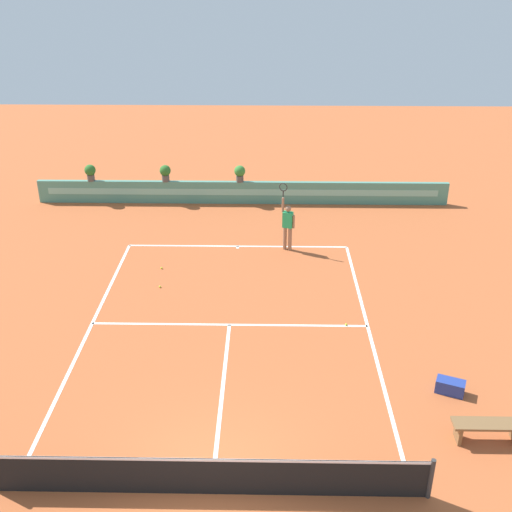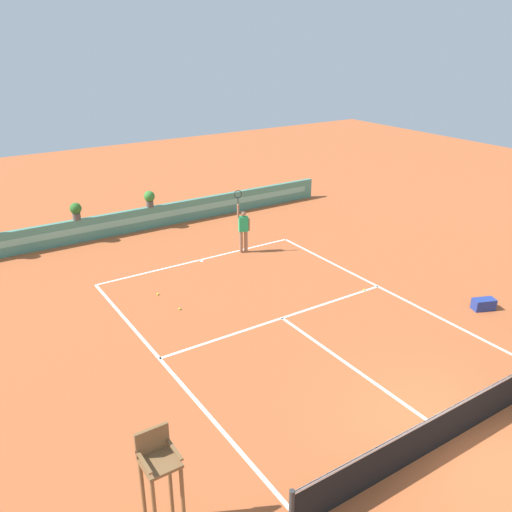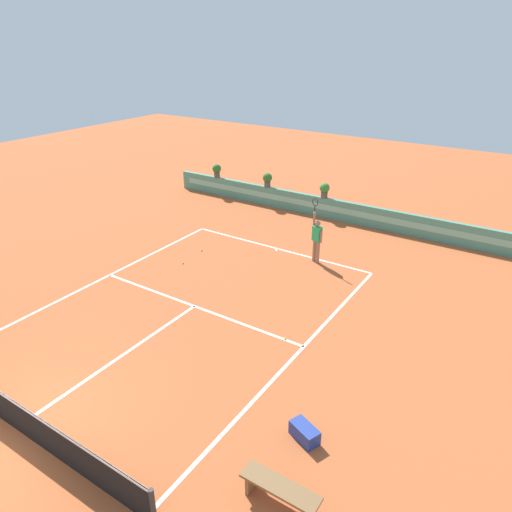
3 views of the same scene
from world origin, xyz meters
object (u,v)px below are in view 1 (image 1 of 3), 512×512
object	(u,v)px
bench_courtside	(488,427)
tennis_ball_near_baseline	(346,325)
potted_plant_left	(165,172)
tennis_player	(288,223)
tennis_ball_by_sideline	(160,287)
potted_plant_far_left	(90,172)
tennis_ball_mid_court	(162,268)
gear_bag	(450,387)
potted_plant_centre	(240,173)

from	to	relation	value
bench_courtside	tennis_ball_near_baseline	bearing A→B (deg)	118.76
tennis_ball_near_baseline	potted_plant_left	distance (m)	12.15
tennis_player	tennis_ball_by_sideline	size ratio (longest dim) A/B	38.01
potted_plant_far_left	tennis_ball_by_sideline	bearing A→B (deg)	-61.66
bench_courtside	tennis_ball_mid_court	xyz separation A→B (m)	(-8.68, 8.33, -0.34)
bench_courtside	tennis_ball_near_baseline	world-z (taller)	bench_courtside
bench_courtside	tennis_player	size ratio (longest dim) A/B	0.62
tennis_ball_near_baseline	potted_plant_far_left	world-z (taller)	potted_plant_far_left
gear_bag	potted_plant_centre	size ratio (longest dim) A/B	0.97
bench_courtside	tennis_ball_mid_court	size ratio (longest dim) A/B	23.53
tennis_player	potted_plant_centre	bearing A→B (deg)	112.45
gear_bag	tennis_ball_near_baseline	distance (m)	3.81
bench_courtside	tennis_ball_by_sideline	distance (m)	11.02
tennis_player	tennis_ball_mid_court	distance (m)	4.86
tennis_ball_mid_court	gear_bag	bearing A→B (deg)	-38.55
tennis_player	potted_plant_left	bearing A→B (deg)	137.70
bench_courtside	potted_plant_left	world-z (taller)	potted_plant_left
gear_bag	potted_plant_centre	world-z (taller)	potted_plant_centre
tennis_player	potted_plant_centre	world-z (taller)	tennis_player
bench_courtside	tennis_ball_near_baseline	size ratio (longest dim) A/B	23.53
tennis_ball_near_baseline	potted_plant_left	xyz separation A→B (m)	(-6.81, 9.97, 1.38)
bench_courtside	gear_bag	world-z (taller)	bench_courtside
potted_plant_far_left	potted_plant_left	world-z (taller)	same
tennis_ball_mid_court	potted_plant_far_left	world-z (taller)	potted_plant_far_left
bench_courtside	potted_plant_far_left	world-z (taller)	potted_plant_far_left
bench_courtside	tennis_player	xyz separation A→B (m)	(-4.24, 10.01, 0.67)
tennis_player	potted_plant_far_left	size ratio (longest dim) A/B	3.57
tennis_ball_by_sideline	gear_bag	bearing A→B (deg)	-32.89
tennis_ball_near_baseline	potted_plant_far_left	size ratio (longest dim) A/B	0.09
gear_bag	tennis_player	bearing A→B (deg)	114.99
gear_bag	potted_plant_centre	xyz separation A→B (m)	(-5.82, 13.03, 1.23)
gear_bag	tennis_player	distance (m)	9.21
gear_bag	potted_plant_left	bearing A→B (deg)	124.82
potted_plant_centre	tennis_ball_by_sideline	bearing A→B (deg)	-106.75
gear_bag	tennis_player	world-z (taller)	tennis_player
tennis_ball_near_baseline	potted_plant_centre	xyz separation A→B (m)	(-3.57, 9.97, 1.38)
bench_courtside	potted_plant_far_left	xyz separation A→B (m)	(-12.71, 14.74, 1.04)
tennis_ball_by_sideline	potted_plant_centre	xyz separation A→B (m)	(2.33, 7.76, 1.38)
tennis_player	potted_plant_left	distance (m)	7.03
tennis_ball_mid_court	bench_courtside	bearing A→B (deg)	-43.82
potted_plant_far_left	bench_courtside	bearing A→B (deg)	-49.23
tennis_player	potted_plant_centre	size ratio (longest dim) A/B	3.57
tennis_ball_near_baseline	potted_plant_left	bearing A→B (deg)	124.34
potted_plant_centre	potted_plant_left	world-z (taller)	same
potted_plant_far_left	potted_plant_centre	world-z (taller)	same
tennis_ball_by_sideline	bench_courtside	bearing A→B (deg)	-39.31
gear_bag	potted_plant_left	world-z (taller)	potted_plant_left
tennis_ball_near_baseline	tennis_ball_by_sideline	world-z (taller)	same
potted_plant_left	tennis_ball_by_sideline	bearing A→B (deg)	-83.34
tennis_ball_mid_court	tennis_ball_by_sideline	size ratio (longest dim) A/B	1.00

